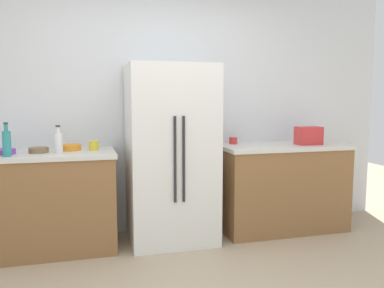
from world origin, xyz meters
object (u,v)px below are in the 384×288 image
(refrigerator, at_px, (171,154))
(bowl_b, at_px, (39,150))
(bowl_a, at_px, (4,152))
(bowl_c, at_px, (71,147))
(cup_b, at_px, (233,141))
(cup_a, at_px, (94,146))
(bottle_b, at_px, (58,142))
(bottle_a, at_px, (7,143))
(toaster, at_px, (309,136))

(refrigerator, distance_m, bowl_b, 1.22)
(refrigerator, xyz_separation_m, bowl_a, (-1.50, 0.01, 0.08))
(bowl_a, distance_m, bowl_c, 0.57)
(bowl_b, bearing_deg, cup_b, 5.70)
(refrigerator, height_order, bowl_a, refrigerator)
(refrigerator, height_order, cup_a, refrigerator)
(bottle_b, distance_m, cup_a, 0.33)
(cup_a, relative_size, bowl_b, 0.52)
(bowl_a, bearing_deg, bowl_b, 4.13)
(bowl_a, bearing_deg, bottle_a, -71.15)
(refrigerator, relative_size, bottle_a, 6.00)
(bottle_a, bearing_deg, refrigerator, 5.99)
(bottle_b, height_order, cup_b, bottle_b)
(cup_a, bearing_deg, cup_b, 5.83)
(refrigerator, height_order, bowl_c, refrigerator)
(refrigerator, xyz_separation_m, toaster, (1.48, -0.05, 0.15))
(cup_b, relative_size, bowl_b, 0.51)
(bowl_a, bearing_deg, bowl_c, 12.30)
(toaster, bearing_deg, refrigerator, 178.05)
(bottle_b, distance_m, bowl_a, 0.47)
(bowl_b, bearing_deg, toaster, -1.69)
(cup_a, relative_size, bowl_c, 0.46)
(refrigerator, distance_m, cup_b, 0.77)
(bowl_a, height_order, bowl_b, bowl_b)
(bottle_b, xyz_separation_m, bowl_a, (-0.46, 0.03, -0.08))
(bottle_b, height_order, bowl_c, bottle_b)
(cup_b, bearing_deg, bowl_c, -176.80)
(bowl_c, bearing_deg, refrigerator, -7.85)
(bottle_a, relative_size, cup_a, 3.22)
(bottle_a, bearing_deg, cup_b, 9.77)
(bottle_a, height_order, bowl_b, bottle_a)
(bowl_a, height_order, bowl_c, bowl_c)
(bottle_b, bearing_deg, bowl_c, 57.45)
(cup_a, height_order, bowl_b, cup_a)
(bowl_b, bearing_deg, bowl_a, -175.87)
(bottle_b, bearing_deg, bowl_a, 175.99)
(toaster, bearing_deg, bowl_c, 175.74)
(bottle_a, height_order, cup_a, bottle_a)
(refrigerator, bearing_deg, cup_b, 16.97)
(toaster, bearing_deg, bottle_b, 179.39)
(cup_a, xyz_separation_m, cup_b, (1.47, 0.15, -0.01))
(bottle_a, height_order, bowl_c, bottle_a)
(cup_a, bearing_deg, toaster, -3.22)
(cup_a, bearing_deg, bottle_b, -162.56)
(toaster, relative_size, bowl_c, 1.33)
(toaster, height_order, bottle_a, bottle_a)
(bowl_b, bearing_deg, refrigerator, -1.37)
(toaster, bearing_deg, bowl_b, 178.31)
(bottle_b, relative_size, bowl_a, 1.28)
(bottle_a, bearing_deg, bowl_c, 29.30)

